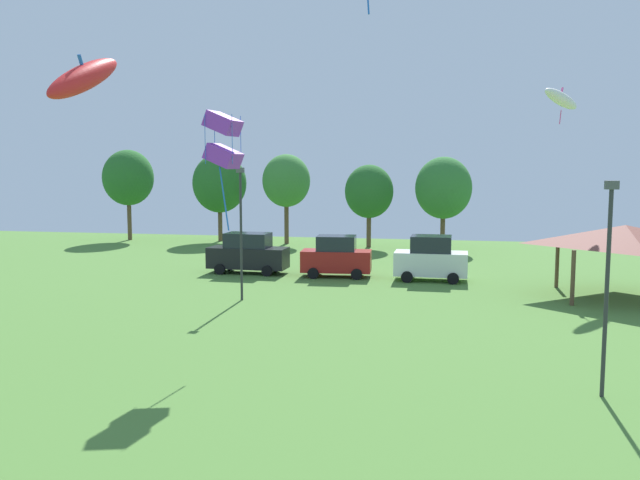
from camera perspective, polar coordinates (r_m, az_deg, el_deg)
The scene contains 14 objects.
kite_flying_1 at distance 39.51m, azimuth 19.64°, elevation 11.13°, with size 2.55×2.86×2.06m.
kite_flying_2 at distance 24.83m, azimuth -19.27°, elevation 12.78°, with size 1.40×3.94×2.29m.
kite_flying_3 at distance 24.02m, azimuth -8.15°, elevation 8.33°, with size 1.28×1.17×4.19m.
parked_car_leftmost at distance 40.93m, azimuth -6.09°, elevation -1.13°, with size 4.82×2.11×2.44m.
parked_car_second_from_left at distance 39.40m, azimuth 1.39°, elevation -1.41°, with size 4.12×2.14×2.41m.
parked_car_third_from_left at distance 38.62m, azimuth 9.32°, elevation -1.57°, with size 4.09×2.17×2.55m.
park_pavilion at distance 36.20m, azimuth 24.31°, elevation 0.34°, with size 7.13×6.08×3.60m.
light_post_0 at distance 32.59m, azimuth -6.67°, elevation 1.16°, with size 0.36×0.20×6.39m.
light_post_1 at distance 20.48m, azimuth 23.05°, elevation -2.83°, with size 0.36×0.20×6.11m.
treeline_tree_0 at distance 60.58m, azimuth -15.85°, elevation 5.06°, with size 4.33×4.33×7.76m.
treeline_tree_1 at distance 57.98m, azimuth -8.46°, elevation 4.75°, with size 4.54×4.54×7.43m.
treeline_tree_2 at distance 55.51m, azimuth -2.86°, elevation 4.99°, with size 3.91×3.91×7.34m.
treeline_tree_3 at distance 53.26m, azimuth 4.16°, elevation 4.08°, with size 3.80×3.80×6.50m.
treeline_tree_4 at distance 52.48m, azimuth 10.36°, elevation 4.33°, with size 4.29×4.29×7.10m.
Camera 1 is at (2.71, 0.89, 6.58)m, focal length 38.00 mm.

